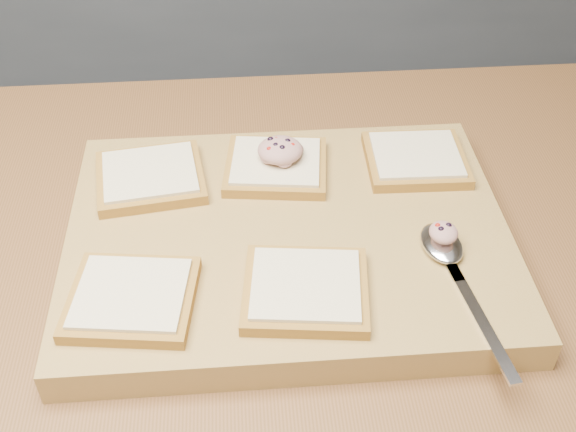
# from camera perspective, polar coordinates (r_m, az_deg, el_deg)

# --- Properties ---
(back_counter) EXTENTS (3.60, 0.62, 0.94)m
(back_counter) POSITION_cam_1_polar(r_m,az_deg,el_deg) (2.19, -2.57, 14.82)
(back_counter) COLOR slate
(back_counter) RESTS_ON ground
(cutting_board) EXTENTS (0.46, 0.35, 0.04)m
(cutting_board) POSITION_cam_1_polar(r_m,az_deg,el_deg) (0.77, -0.00, -1.87)
(cutting_board) COLOR #AB8A49
(cutting_board) RESTS_ON island_counter
(bread_far_left) EXTENTS (0.13, 0.12, 0.02)m
(bread_far_left) POSITION_cam_1_polar(r_m,az_deg,el_deg) (0.82, -10.83, 3.08)
(bread_far_left) COLOR #A3752A
(bread_far_left) RESTS_ON cutting_board
(bread_far_center) EXTENTS (0.13, 0.12, 0.02)m
(bread_far_center) POSITION_cam_1_polar(r_m,az_deg,el_deg) (0.83, -0.96, 4.00)
(bread_far_center) COLOR #A3752A
(bread_far_center) RESTS_ON cutting_board
(bread_far_right) EXTENTS (0.12, 0.11, 0.02)m
(bread_far_right) POSITION_cam_1_polar(r_m,az_deg,el_deg) (0.85, 10.06, 4.47)
(bread_far_right) COLOR #A3752A
(bread_far_right) RESTS_ON cutting_board
(bread_near_left) EXTENTS (0.13, 0.12, 0.02)m
(bread_near_left) POSITION_cam_1_polar(r_m,az_deg,el_deg) (0.69, -12.25, -6.33)
(bread_near_left) COLOR #A3752A
(bread_near_left) RESTS_ON cutting_board
(bread_near_center) EXTENTS (0.13, 0.12, 0.02)m
(bread_near_center) POSITION_cam_1_polar(r_m,az_deg,el_deg) (0.68, 1.40, -5.80)
(bread_near_center) COLOR #A3752A
(bread_near_center) RESTS_ON cutting_board
(tuna_salad_dollop) EXTENTS (0.05, 0.05, 0.02)m
(tuna_salad_dollop) POSITION_cam_1_polar(r_m,az_deg,el_deg) (0.82, -0.62, 5.25)
(tuna_salad_dollop) COLOR tan
(tuna_salad_dollop) RESTS_ON bread_far_center
(spoon) EXTENTS (0.05, 0.20, 0.01)m
(spoon) POSITION_cam_1_polar(r_m,az_deg,el_deg) (0.74, 12.44, -2.93)
(spoon) COLOR silver
(spoon) RESTS_ON cutting_board
(spoon_salad) EXTENTS (0.03, 0.03, 0.02)m
(spoon_salad) POSITION_cam_1_polar(r_m,az_deg,el_deg) (0.73, 12.19, -1.26)
(spoon_salad) COLOR tan
(spoon_salad) RESTS_ON spoon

